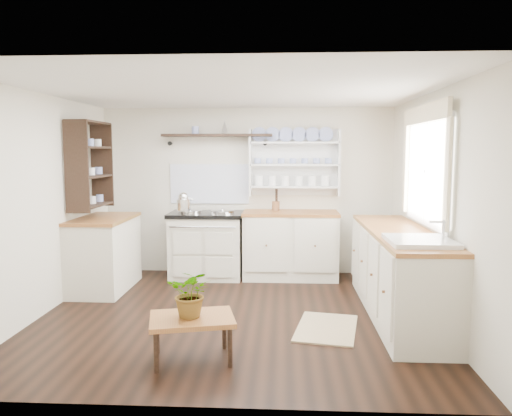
# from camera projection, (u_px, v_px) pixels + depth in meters

# --- Properties ---
(floor) EXTENTS (4.00, 3.80, 0.01)m
(floor) POSITION_uv_depth(u_px,v_px,m) (235.00, 315.00, 5.21)
(floor) COLOR black
(floor) RESTS_ON ground
(wall_back) EXTENTS (4.00, 0.02, 2.30)m
(wall_back) POSITION_uv_depth(u_px,v_px,m) (247.00, 191.00, 6.97)
(wall_back) COLOR beige
(wall_back) RESTS_ON ground
(wall_right) EXTENTS (0.02, 3.80, 2.30)m
(wall_right) POSITION_uv_depth(u_px,v_px,m) (433.00, 207.00, 4.98)
(wall_right) COLOR beige
(wall_right) RESTS_ON ground
(wall_left) EXTENTS (0.02, 3.80, 2.30)m
(wall_left) POSITION_uv_depth(u_px,v_px,m) (43.00, 205.00, 5.19)
(wall_left) COLOR beige
(wall_left) RESTS_ON ground
(ceiling) EXTENTS (4.00, 3.80, 0.01)m
(ceiling) POSITION_uv_depth(u_px,v_px,m) (234.00, 91.00, 4.95)
(ceiling) COLOR white
(ceiling) RESTS_ON wall_back
(window) EXTENTS (0.08, 1.55, 1.22)m
(window) POSITION_uv_depth(u_px,v_px,m) (426.00, 165.00, 5.08)
(window) COLOR white
(window) RESTS_ON wall_right
(aga_cooker) EXTENTS (0.99, 0.69, 0.91)m
(aga_cooker) POSITION_uv_depth(u_px,v_px,m) (207.00, 244.00, 6.75)
(aga_cooker) COLOR beige
(aga_cooker) RESTS_ON floor
(back_cabinets) EXTENTS (1.27, 0.63, 0.90)m
(back_cabinets) POSITION_uv_depth(u_px,v_px,m) (290.00, 244.00, 6.72)
(back_cabinets) COLOR beige
(back_cabinets) RESTS_ON floor
(right_cabinets) EXTENTS (0.62, 2.43, 0.90)m
(right_cabinets) POSITION_uv_depth(u_px,v_px,m) (398.00, 272.00, 5.17)
(right_cabinets) COLOR beige
(right_cabinets) RESTS_ON floor
(belfast_sink) EXTENTS (0.55, 0.60, 0.45)m
(belfast_sink) POSITION_uv_depth(u_px,v_px,m) (419.00, 254.00, 4.39)
(belfast_sink) COLOR white
(belfast_sink) RESTS_ON right_cabinets
(left_cabinets) EXTENTS (0.62, 1.13, 0.90)m
(left_cabinets) POSITION_uv_depth(u_px,v_px,m) (104.00, 253.00, 6.15)
(left_cabinets) COLOR beige
(left_cabinets) RESTS_ON floor
(plate_rack) EXTENTS (1.20, 0.22, 0.90)m
(plate_rack) POSITION_uv_depth(u_px,v_px,m) (294.00, 162.00, 6.85)
(plate_rack) COLOR white
(plate_rack) RESTS_ON wall_back
(high_shelf) EXTENTS (1.50, 0.29, 0.16)m
(high_shelf) POSITION_uv_depth(u_px,v_px,m) (217.00, 136.00, 6.78)
(high_shelf) COLOR black
(high_shelf) RESTS_ON wall_back
(left_shelving) EXTENTS (0.28, 0.80, 1.05)m
(left_shelving) POSITION_uv_depth(u_px,v_px,m) (90.00, 164.00, 6.03)
(left_shelving) COLOR black
(left_shelving) RESTS_ON wall_left
(kettle) EXTENTS (0.19, 0.19, 0.23)m
(kettle) POSITION_uv_depth(u_px,v_px,m) (184.00, 201.00, 6.58)
(kettle) COLOR silver
(kettle) RESTS_ON aga_cooker
(utensil_crock) EXTENTS (0.10, 0.10, 0.12)m
(utensil_crock) POSITION_uv_depth(u_px,v_px,m) (276.00, 206.00, 6.75)
(utensil_crock) COLOR brown
(utensil_crock) RESTS_ON back_cabinets
(center_table) EXTENTS (0.77, 0.62, 0.37)m
(center_table) POSITION_uv_depth(u_px,v_px,m) (192.00, 322.00, 4.06)
(center_table) COLOR brown
(center_table) RESTS_ON floor
(potted_plant) EXTENTS (0.39, 0.35, 0.40)m
(potted_plant) POSITION_uv_depth(u_px,v_px,m) (192.00, 293.00, 4.03)
(potted_plant) COLOR #3F7233
(potted_plant) RESTS_ON center_table
(floor_rug) EXTENTS (0.70, 0.94, 0.02)m
(floor_rug) POSITION_uv_depth(u_px,v_px,m) (327.00, 328.00, 4.80)
(floor_rug) COLOR olive
(floor_rug) RESTS_ON floor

